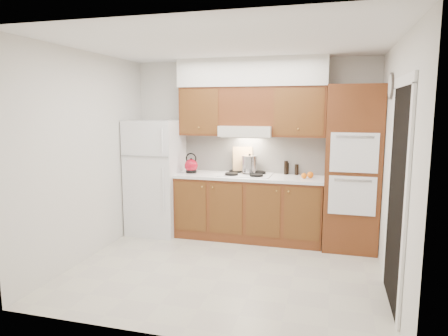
# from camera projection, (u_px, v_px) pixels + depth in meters

# --- Properties ---
(floor) EXTENTS (3.60, 3.60, 0.00)m
(floor) POSITION_uv_depth(u_px,v_px,m) (226.00, 269.00, 4.76)
(floor) COLOR beige
(floor) RESTS_ON ground
(ceiling) EXTENTS (3.60, 3.60, 0.00)m
(ceiling) POSITION_uv_depth(u_px,v_px,m) (226.00, 44.00, 4.37)
(ceiling) COLOR white
(ceiling) RESTS_ON wall_back
(wall_back) EXTENTS (3.60, 0.02, 2.60)m
(wall_back) POSITION_uv_depth(u_px,v_px,m) (251.00, 148.00, 6.00)
(wall_back) COLOR silver
(wall_back) RESTS_ON floor
(wall_left) EXTENTS (0.02, 3.00, 2.60)m
(wall_left) POSITION_uv_depth(u_px,v_px,m) (88.00, 156.00, 5.03)
(wall_left) COLOR silver
(wall_left) RESTS_ON floor
(wall_right) EXTENTS (0.02, 3.00, 2.60)m
(wall_right) POSITION_uv_depth(u_px,v_px,m) (395.00, 167.00, 4.10)
(wall_right) COLOR silver
(wall_right) RESTS_ON floor
(fridge) EXTENTS (0.75, 0.72, 1.72)m
(fridge) POSITION_uv_depth(u_px,v_px,m) (156.00, 177.00, 6.08)
(fridge) COLOR white
(fridge) RESTS_ON floor
(base_cabinets) EXTENTS (2.11, 0.60, 0.90)m
(base_cabinets) POSITION_uv_depth(u_px,v_px,m) (248.00, 208.00, 5.83)
(base_cabinets) COLOR brown
(base_cabinets) RESTS_ON floor
(countertop) EXTENTS (2.13, 0.62, 0.04)m
(countertop) POSITION_uv_depth(u_px,v_px,m) (249.00, 177.00, 5.75)
(countertop) COLOR white
(countertop) RESTS_ON base_cabinets
(backsplash) EXTENTS (2.11, 0.03, 0.56)m
(backsplash) POSITION_uv_depth(u_px,v_px,m) (253.00, 154.00, 5.99)
(backsplash) COLOR white
(backsplash) RESTS_ON countertop
(oven_cabinet) EXTENTS (0.70, 0.65, 2.20)m
(oven_cabinet) POSITION_uv_depth(u_px,v_px,m) (352.00, 169.00, 5.34)
(oven_cabinet) COLOR brown
(oven_cabinet) RESTS_ON floor
(upper_cab_left) EXTENTS (0.63, 0.33, 0.70)m
(upper_cab_left) POSITION_uv_depth(u_px,v_px,m) (203.00, 111.00, 5.94)
(upper_cab_left) COLOR brown
(upper_cab_left) RESTS_ON wall_back
(upper_cab_right) EXTENTS (0.73, 0.33, 0.70)m
(upper_cab_right) POSITION_uv_depth(u_px,v_px,m) (300.00, 112.00, 5.57)
(upper_cab_right) COLOR brown
(upper_cab_right) RESTS_ON wall_back
(range_hood) EXTENTS (0.75, 0.45, 0.15)m
(range_hood) POSITION_uv_depth(u_px,v_px,m) (247.00, 131.00, 5.75)
(range_hood) COLOR silver
(range_hood) RESTS_ON wall_back
(upper_cab_over_hood) EXTENTS (0.75, 0.33, 0.55)m
(upper_cab_over_hood) POSITION_uv_depth(u_px,v_px,m) (248.00, 106.00, 5.75)
(upper_cab_over_hood) COLOR brown
(upper_cab_over_hood) RESTS_ON range_hood
(soffit) EXTENTS (2.13, 0.36, 0.40)m
(soffit) POSITION_uv_depth(u_px,v_px,m) (251.00, 73.00, 5.65)
(soffit) COLOR silver
(soffit) RESTS_ON wall_back
(cooktop) EXTENTS (0.74, 0.50, 0.01)m
(cooktop) POSITION_uv_depth(u_px,v_px,m) (246.00, 175.00, 5.78)
(cooktop) COLOR white
(cooktop) RESTS_ON countertop
(doorway) EXTENTS (0.02, 0.90, 2.10)m
(doorway) POSITION_uv_depth(u_px,v_px,m) (397.00, 199.00, 3.80)
(doorway) COLOR black
(doorway) RESTS_ON floor
(wall_clock) EXTENTS (0.02, 0.30, 0.30)m
(wall_clock) POSITION_uv_depth(u_px,v_px,m) (391.00, 86.00, 4.50)
(wall_clock) COLOR #3F3833
(wall_clock) RESTS_ON wall_right
(kettle) EXTENTS (0.25, 0.25, 0.20)m
(kettle) POSITION_uv_depth(u_px,v_px,m) (191.00, 166.00, 5.95)
(kettle) COLOR maroon
(kettle) RESTS_ON countertop
(cutting_board) EXTENTS (0.31, 0.18, 0.38)m
(cutting_board) POSITION_uv_depth(u_px,v_px,m) (243.00, 160.00, 5.93)
(cutting_board) COLOR tan
(cutting_board) RESTS_ON countertop
(stock_pot) EXTENTS (0.30, 0.30, 0.24)m
(stock_pot) POSITION_uv_depth(u_px,v_px,m) (249.00, 164.00, 5.83)
(stock_pot) COLOR #A9A8AD
(stock_pot) RESTS_ON cooktop
(condiment_a) EXTENTS (0.06, 0.06, 0.20)m
(condiment_a) POSITION_uv_depth(u_px,v_px,m) (286.00, 168.00, 5.82)
(condiment_a) COLOR black
(condiment_a) RESTS_ON countertop
(condiment_b) EXTENTS (0.07, 0.07, 0.17)m
(condiment_b) POSITION_uv_depth(u_px,v_px,m) (287.00, 168.00, 5.85)
(condiment_b) COLOR black
(condiment_b) RESTS_ON countertop
(condiment_c) EXTENTS (0.06, 0.06, 0.16)m
(condiment_c) POSITION_uv_depth(u_px,v_px,m) (297.00, 170.00, 5.78)
(condiment_c) COLOR black
(condiment_c) RESTS_ON countertop
(orange_near) EXTENTS (0.10, 0.10, 0.08)m
(orange_near) POSITION_uv_depth(u_px,v_px,m) (304.00, 176.00, 5.49)
(orange_near) COLOR orange
(orange_near) RESTS_ON countertop
(orange_far) EXTENTS (0.10, 0.10, 0.09)m
(orange_far) POSITION_uv_depth(u_px,v_px,m) (310.00, 175.00, 5.54)
(orange_far) COLOR #F8550D
(orange_far) RESTS_ON countertop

